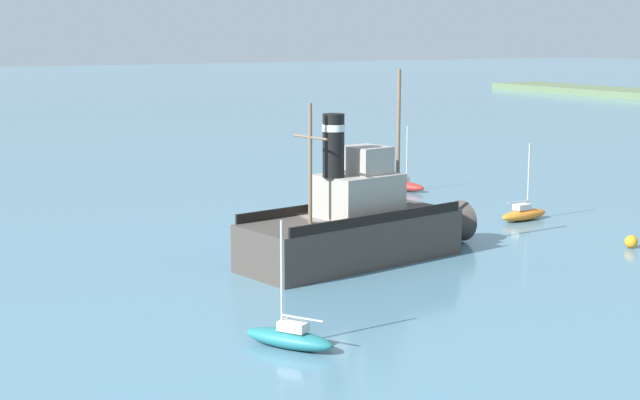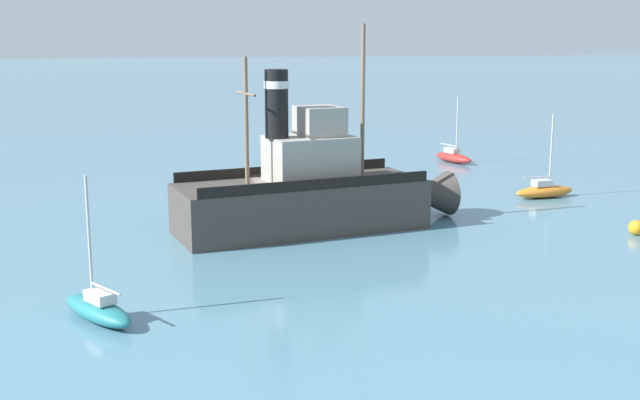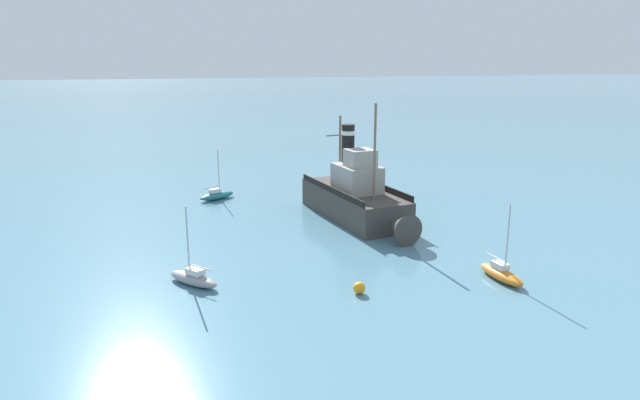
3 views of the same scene
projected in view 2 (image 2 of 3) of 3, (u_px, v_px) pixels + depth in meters
The scene contains 6 objects.
ground_plane at pixel (279, 228), 39.68m from camera, with size 600.00×600.00×0.00m, color teal.
old_tugboat at pixel (312, 192), 39.04m from camera, with size 6.49×14.77×9.90m.
sailboat_teal at pixel (98, 308), 26.72m from camera, with size 3.82×2.92×4.90m.
sailboat_red at pixel (453, 157), 59.79m from camera, with size 3.95×2.21×4.90m.
sailboat_orange at pixel (544, 190), 46.91m from camera, with size 1.54×3.90×4.90m.
mooring_buoy at pixel (636, 228), 38.18m from camera, with size 0.72×0.72×0.72m, color orange.
Camera 2 is at (38.04, -6.74, 9.39)m, focal length 45.00 mm.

